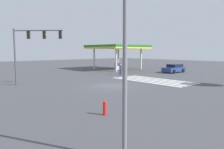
{
  "coord_description": "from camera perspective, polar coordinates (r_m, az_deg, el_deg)",
  "views": [
    {
      "loc": [
        -17.54,
        15.3,
        3.81
      ],
      "look_at": [
        0.0,
        0.0,
        1.26
      ],
      "focal_mm": 35.0,
      "sensor_mm": 36.0,
      "label": 1
    }
  ],
  "objects": [
    {
      "name": "gas_station_canopy",
      "position": [
        44.14,
        1.42,
        7.06
      ],
      "size": [
        9.74,
        9.74,
        4.91
      ],
      "color": "yellow",
      "rests_on": "ground_plane"
    },
    {
      "name": "crosswalk_markings",
      "position": [
        28.6,
        10.58,
        -1.49
      ],
      "size": [
        10.8,
        4.4,
        0.01
      ],
      "rotation": [
        0.0,
        0.0,
        1.57
      ],
      "color": "silver",
      "rests_on": "ground_plane"
    },
    {
      "name": "pedestrian",
      "position": [
        34.0,
        2.21,
        1.47
      ],
      "size": [
        0.41,
        0.4,
        1.73
      ],
      "rotation": [
        0.0,
        0.0,
        2.3
      ],
      "color": "#38383D",
      "rests_on": "ground_plane"
    },
    {
      "name": "street_light_pole_a",
      "position": [
        7.33,
        3.46,
        11.14
      ],
      "size": [
        0.8,
        0.36,
        7.32
      ],
      "color": "slate",
      "rests_on": "ground_plane"
    },
    {
      "name": "traffic_signal_mast",
      "position": [
        25.45,
        -20.37,
        7.62
      ],
      "size": [
        3.95,
        3.95,
        6.22
      ],
      "rotation": [
        0.0,
        0.0,
        -2.36
      ],
      "color": "#47474C",
      "rests_on": "ground_plane"
    },
    {
      "name": "fire_hydrant",
      "position": [
        13.08,
        -1.9,
        -8.73
      ],
      "size": [
        0.22,
        0.22,
        0.86
      ],
      "color": "red",
      "rests_on": "ground_plane"
    },
    {
      "name": "ground_plane",
      "position": [
        23.59,
        -0.0,
        -3.03
      ],
      "size": [
        128.76,
        128.76,
        0.0
      ],
      "primitive_type": "plane",
      "color": "#47474C"
    },
    {
      "name": "car_0",
      "position": [
        39.56,
        15.91,
        1.54
      ],
      "size": [
        2.21,
        4.64,
        1.47
      ],
      "rotation": [
        0.0,
        0.0,
        1.58
      ],
      "color": "navy",
      "rests_on": "ground_plane"
    }
  ]
}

